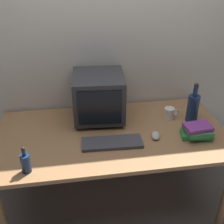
% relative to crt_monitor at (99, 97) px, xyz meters
% --- Properties ---
extents(ground_plane, '(6.00, 6.00, 0.00)m').
position_rel_crt_monitor_xyz_m(ground_plane, '(0.07, -0.23, -0.94)').
color(ground_plane, slate).
extents(back_wall, '(4.00, 0.08, 2.50)m').
position_rel_crt_monitor_xyz_m(back_wall, '(0.07, 0.27, 0.31)').
color(back_wall, silver).
rests_on(back_wall, ground).
extents(desk, '(1.69, 0.87, 0.74)m').
position_rel_crt_monitor_xyz_m(desk, '(0.07, -0.23, -0.27)').
color(desk, '#9E7047').
rests_on(desk, ground).
extents(crt_monitor, '(0.41, 0.41, 0.37)m').
position_rel_crt_monitor_xyz_m(crt_monitor, '(0.00, 0.00, 0.00)').
color(crt_monitor, '#333338').
rests_on(crt_monitor, desk).
extents(keyboard, '(0.43, 0.17, 0.02)m').
position_rel_crt_monitor_xyz_m(keyboard, '(0.05, -0.36, -0.18)').
color(keyboard, '#3F3F47').
rests_on(keyboard, desk).
extents(computer_mouse, '(0.08, 0.11, 0.04)m').
position_rel_crt_monitor_xyz_m(computer_mouse, '(0.37, -0.33, -0.17)').
color(computer_mouse, beige).
rests_on(computer_mouse, desk).
extents(bottle_tall, '(0.09, 0.09, 0.32)m').
position_rel_crt_monitor_xyz_m(bottle_tall, '(0.71, -0.15, -0.07)').
color(bottle_tall, navy).
rests_on(bottle_tall, desk).
extents(bottle_short, '(0.06, 0.06, 0.18)m').
position_rel_crt_monitor_xyz_m(bottle_short, '(-0.51, -0.56, -0.12)').
color(bottle_short, navy).
rests_on(bottle_short, desk).
extents(book_stack, '(0.24, 0.17, 0.10)m').
position_rel_crt_monitor_xyz_m(book_stack, '(0.66, -0.37, -0.14)').
color(book_stack, '#33894C').
rests_on(book_stack, desk).
extents(mug, '(0.12, 0.08, 0.09)m').
position_rel_crt_monitor_xyz_m(mug, '(0.55, -0.09, -0.15)').
color(mug, white).
rests_on(mug, desk).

